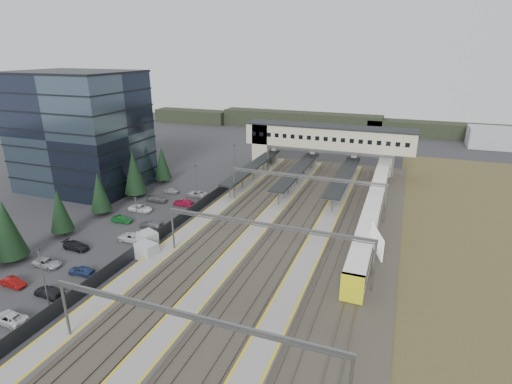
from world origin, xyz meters
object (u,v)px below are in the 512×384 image
at_px(train, 374,206).
at_px(billboard, 377,243).
at_px(office_building, 81,131).
at_px(relay_cabin_far, 148,239).
at_px(relay_cabin_near, 147,251).
at_px(footbridge, 317,138).

distance_m(train, billboard, 18.17).
distance_m(office_building, relay_cabin_far, 36.74).
relative_size(relay_cabin_far, train, 0.06).
distance_m(relay_cabin_near, relay_cabin_far, 3.77).
bearing_deg(relay_cabin_far, billboard, 11.12).
xyz_separation_m(relay_cabin_far, footbridge, (14.58, 49.54, 6.71)).
height_order(office_building, billboard, office_building).
relative_size(relay_cabin_far, billboard, 0.57).
relative_size(office_building, relay_cabin_far, 7.35).
distance_m(office_building, billboard, 63.77).
relative_size(footbridge, billboard, 6.96).
relative_size(office_building, relay_cabin_near, 7.34).
bearing_deg(relay_cabin_far, relay_cabin_near, -57.28).
bearing_deg(office_building, train, 4.67).
bearing_deg(train, relay_cabin_near, -136.25).
relative_size(relay_cabin_near, footbridge, 0.08).
bearing_deg(footbridge, train, -57.00).
distance_m(relay_cabin_near, train, 39.93).
bearing_deg(billboard, relay_cabin_near, -162.61).
bearing_deg(footbridge, office_building, -145.53).
height_order(office_building, footbridge, office_building).
xyz_separation_m(train, billboard, (1.80, -18.01, 1.52)).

